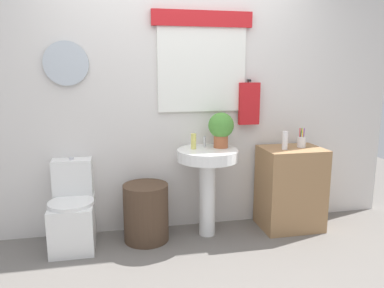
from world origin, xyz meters
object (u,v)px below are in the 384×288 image
wooden_cabinet (290,188)px  soap_bottle (194,141)px  lotion_bottle (285,140)px  laundry_hamper (146,212)px  toothbrush_cup (301,142)px  pedestal_sink (207,170)px  toilet (73,213)px  potted_plant (221,127)px

wooden_cabinet → soap_bottle: bearing=177.0°
wooden_cabinet → lotion_bottle: size_ratio=4.67×
laundry_hamper → soap_bottle: 0.77m
lotion_bottle → laundry_hamper: bearing=178.2°
soap_bottle → toothbrush_cup: bearing=-1.6°
laundry_hamper → lotion_bottle: lotion_bottle is taller
pedestal_sink → laundry_hamper: bearing=180.0°
toilet → laundry_hamper: bearing=-3.0°
lotion_bottle → potted_plant: bearing=170.4°
wooden_cabinet → potted_plant: (-0.69, 0.06, 0.61)m
wooden_cabinet → lotion_bottle: bearing=-158.2°
lotion_bottle → wooden_cabinet: bearing=21.8°
lotion_bottle → soap_bottle: bearing=174.0°
lotion_bottle → toothbrush_cup: (0.20, 0.06, -0.03)m
potted_plant → wooden_cabinet: bearing=-5.0°
laundry_hamper → pedestal_sink: 0.67m
laundry_hamper → lotion_bottle: bearing=-1.8°
toilet → pedestal_sink: 1.25m
toilet → wooden_cabinet: size_ratio=0.96×
potted_plant → pedestal_sink: bearing=-156.8°
toilet → potted_plant: (1.34, 0.03, 0.71)m
laundry_hamper → pedestal_sink: size_ratio=0.64×
laundry_hamper → pedestal_sink: bearing=0.0°
potted_plant → toothbrush_cup: bearing=-2.9°
pedestal_sink → toothbrush_cup: (0.93, 0.02, 0.22)m
toothbrush_cup → soap_bottle: bearing=178.4°
toilet → laundry_hamper: toilet is taller
wooden_cabinet → toothbrush_cup: 0.46m
wooden_cabinet → soap_bottle: size_ratio=5.62×
pedestal_sink → soap_bottle: bearing=157.4°
wooden_cabinet → soap_bottle: 1.07m
toilet → toothbrush_cup: size_ratio=4.12×
toilet → pedestal_sink: pedestal_sink is taller
soap_bottle → potted_plant: (0.26, 0.01, 0.12)m
toilet → toothbrush_cup: bearing=-0.4°
soap_bottle → pedestal_sink: bearing=-22.6°
wooden_cabinet → toilet: bearing=179.1°
lotion_bottle → toilet: bearing=177.8°
laundry_hamper → lotion_bottle: (1.30, -0.04, 0.62)m
toilet → wooden_cabinet: wooden_cabinet is taller
pedestal_sink → potted_plant: 0.41m
toilet → toothbrush_cup: (2.13, -0.01, 0.56)m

